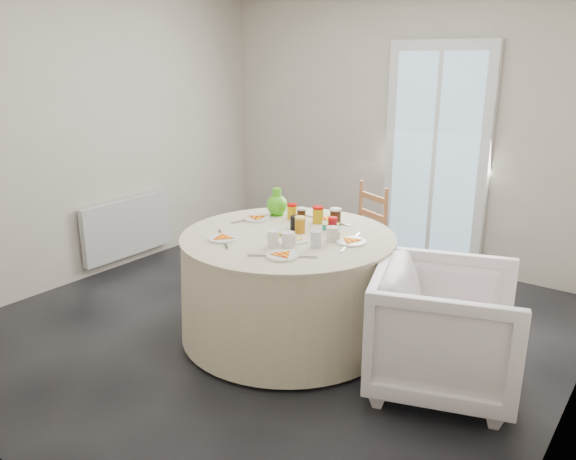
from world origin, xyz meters
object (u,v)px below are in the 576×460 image
Objects in this scene: table at (288,286)px; green_pitcher at (277,202)px; radiator at (128,227)px; armchair at (445,329)px; wooden_chair at (356,236)px.

green_pitcher is at bearing 135.97° from table.
radiator is 3.27m from armchair.
radiator is 4.74× the size of green_pitcher.
armchair is (3.26, -0.25, 0.01)m from radiator.
wooden_chair is 1.63m from armchair.
green_pitcher is (-0.37, 0.36, 0.49)m from table.
radiator is at bearing 66.78° from armchair.
armchair reaches higher than radiator.
radiator is 1.80m from green_pitcher.
green_pitcher reaches higher than armchair.
radiator is 2.20m from wooden_chair.
wooden_chair is at bearing 92.97° from table.
table is 1.81× the size of armchair.
armchair is at bearing 6.25° from green_pitcher.
green_pitcher reaches higher than table.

